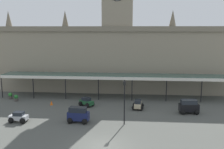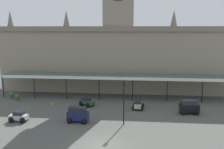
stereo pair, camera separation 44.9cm
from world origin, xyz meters
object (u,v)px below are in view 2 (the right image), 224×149
Objects in this scene: car_black_van at (189,108)px; planter_by_canopy at (12,95)px; car_navy_van at (78,115)px; traffic_cone at (52,103)px; victorian_lamppost at (124,97)px; planter_forecourt_centre at (17,98)px; car_silver_sedan at (19,117)px; car_beige_sedan at (138,105)px; car_green_sedan at (87,102)px.

planter_by_canopy is at bearing 169.65° from car_black_van.
traffic_cone is at bearing 129.42° from car_navy_van.
planter_by_canopy is (-7.12, 2.53, 0.18)m from traffic_cone.
victorian_lamppost is 5.24× the size of planter_forecourt_centre.
planter_forecourt_centre is at bearing 166.04° from traffic_cone.
car_beige_sedan is at bearing 23.74° from car_silver_sedan.
car_navy_van is (0.22, -6.21, 0.30)m from car_green_sedan.
car_black_van is 0.49× the size of victorian_lamppost.
car_silver_sedan is at bearing -134.62° from car_green_sedan.
car_green_sedan is at bearing 174.44° from car_beige_sedan.
car_silver_sedan is at bearing -166.98° from car_black_van.
car_navy_van is 8.09m from traffic_cone.
car_black_van is 9.28m from victorian_lamppost.
victorian_lamppost is 18.01m from planter_forecourt_centre.
planter_forecourt_centre is at bearing 116.64° from car_silver_sedan.
victorian_lamppost reaches higher than car_silver_sedan.
planter_by_canopy is at bearing 167.99° from car_green_sedan.
car_green_sedan is at bearing 130.04° from victorian_lamppost.
victorian_lamppost is at bearing 1.03° from car_silver_sedan.
planter_forecourt_centre is (-5.69, 1.42, 0.18)m from traffic_cone.
car_navy_van is at bearing 3.62° from car_silver_sedan.
car_black_van is at bearing 29.04° from victorian_lamppost.
car_black_van reaches higher than car_silver_sedan.
victorian_lamppost is at bearing -26.18° from planter_forecourt_centre.
car_navy_van is 2.57× the size of planter_by_canopy.
victorian_lamppost is at bearing -2.35° from car_navy_van.
victorian_lamppost reaches higher than traffic_cone.
car_beige_sedan is 11.92m from traffic_cone.
car_navy_van is (-6.77, -5.53, 0.30)m from car_beige_sedan.
car_black_van reaches higher than car_green_sedan.
car_black_van is 2.57× the size of planter_by_canopy.
traffic_cone is at bearing 176.59° from car_beige_sedan.
traffic_cone is (-11.90, 0.71, -0.20)m from car_beige_sedan.
planter_forecourt_centre is at bearing 153.82° from victorian_lamppost.
car_beige_sedan is 6.50m from victorian_lamppost.
planter_forecourt_centre is at bearing 144.74° from car_navy_van.
planter_by_canopy is at bearing 152.73° from victorian_lamppost.
victorian_lamppost is at bearing -105.55° from car_beige_sedan.
car_black_van reaches higher than traffic_cone.
car_silver_sedan is (-19.80, -4.58, -0.30)m from car_black_van.
car_silver_sedan is 9.04m from planter_forecourt_centre.
car_beige_sedan reaches higher than traffic_cone.
car_navy_van is at bearing -162.33° from car_black_van.
car_green_sedan reaches higher than traffic_cone.
car_navy_van is 4.02× the size of traffic_cone.
car_black_van is 2.57× the size of planter_forecourt_centre.
car_black_van is at bearing -10.35° from planter_by_canopy.
planter_by_canopy is (-12.25, 8.77, -0.32)m from car_navy_van.
car_black_van is 1.09× the size of car_green_sedan.
victorian_lamppost is (-1.60, -5.74, 2.61)m from car_beige_sedan.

